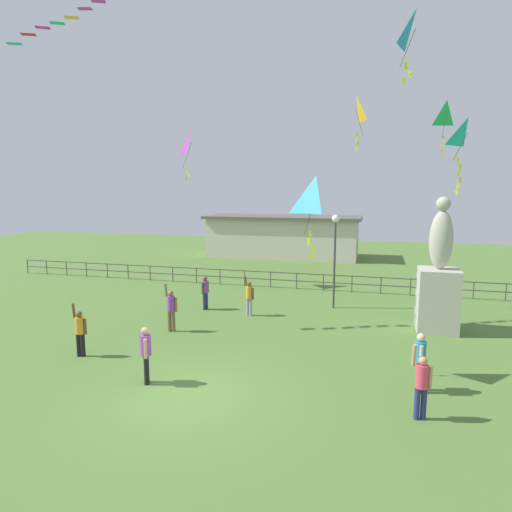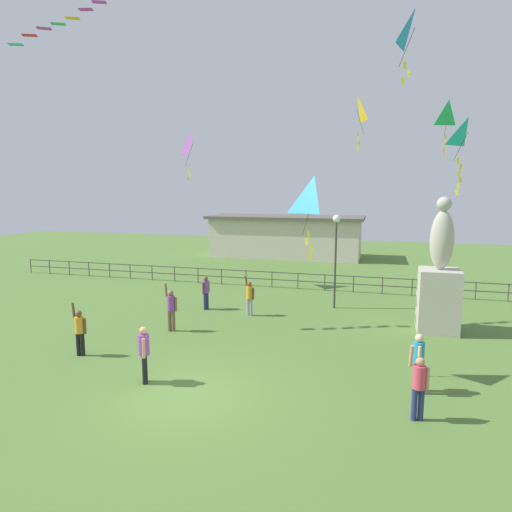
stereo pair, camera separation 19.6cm
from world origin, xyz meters
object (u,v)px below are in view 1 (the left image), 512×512
object	(u,v)px
person_4	(422,382)
kite_0	(446,115)
person_3	(420,358)
person_6	(249,296)
person_5	(80,330)
lamppost	(335,241)
statue_monument	(438,286)
kite_2	(356,111)
person_2	(146,351)
person_0	(205,290)
person_1	(171,307)
kite_4	(467,136)
kite_3	(315,199)
kite_1	(191,144)
kite_5	(415,31)

from	to	relation	value
person_4	kite_0	distance (m)	15.88
person_3	person_6	size ratio (longest dim) A/B	0.93
person_5	lamppost	bearing A→B (deg)	47.85
lamppost	statue_monument	bearing A→B (deg)	-28.94
person_5	person_6	world-z (taller)	person_5
person_3	kite_2	xyz separation A→B (m)	(-2.40, 8.85, 8.27)
person_2	kite_0	distance (m)	18.37
person_0	kite_2	xyz separation A→B (m)	(6.64, 2.32, 8.33)
person_1	kite_4	size ratio (longest dim) A/B	0.77
person_0	person_4	world-z (taller)	person_4
person_1	person_5	xyz separation A→B (m)	(-1.81, -3.28, -0.05)
person_3	person_6	distance (m)	9.06
person_2	person_5	xyz separation A→B (m)	(-3.24, 1.34, -0.05)
person_0	person_1	bearing A→B (deg)	-91.71
kite_2	kite_4	world-z (taller)	kite_2
statue_monument	person_4	bearing A→B (deg)	-99.70
kite_2	kite_3	world-z (taller)	kite_2
person_1	person_4	xyz separation A→B (m)	(9.04, -4.70, -0.02)
kite_2	statue_monument	bearing A→B (deg)	-38.15
person_0	kite_1	distance (m)	9.23
kite_0	person_5	bearing A→B (deg)	-137.04
person_4	kite_0	world-z (taller)	kite_0
statue_monument	person_4	xyz separation A→B (m)	(-1.30, -7.63, -0.88)
lamppost	person_3	distance (m)	9.29
person_6	kite_1	bearing A→B (deg)	132.76
lamppost	kite_0	distance (m)	8.54
person_5	kite_1	xyz separation A→B (m)	(-0.74, 11.62, 7.34)
person_2	person_0	bearing A→B (deg)	99.38
person_0	kite_0	size ratio (longest dim) A/B	0.59
person_3	person_4	bearing A→B (deg)	-93.76
person_0	kite_4	size ratio (longest dim) A/B	0.62
person_4	person_6	bearing A→B (deg)	130.80
person_1	kite_5	xyz separation A→B (m)	(8.69, -1.34, 9.25)
person_0	kite_5	bearing A→B (deg)	-29.09
lamppost	person_5	distance (m)	11.86
person_2	kite_4	xyz separation A→B (m)	(9.24, 5.66, 6.48)
statue_monument	kite_3	world-z (taller)	kite_3
person_4	kite_5	world-z (taller)	kite_5
kite_2	kite_5	bearing A→B (deg)	-74.64
statue_monument	lamppost	size ratio (longest dim) A/B	1.20
person_6	kite_0	world-z (taller)	kite_0
lamppost	person_0	world-z (taller)	lamppost
kite_1	person_0	bearing A→B (deg)	-61.57
person_0	person_1	xyz separation A→B (m)	(-0.10, -3.44, 0.07)
person_4	kite_5	size ratio (longest dim) A/B	0.93
kite_3	kite_0	bearing A→B (deg)	66.04
statue_monument	kite_2	size ratio (longest dim) A/B	2.20
person_0	statue_monument	bearing A→B (deg)	-2.83
statue_monument	person_5	distance (m)	13.68
person_6	person_1	bearing A→B (deg)	-129.01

